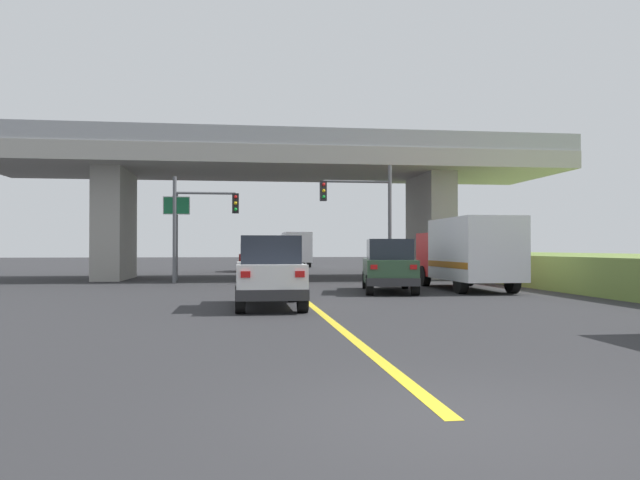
% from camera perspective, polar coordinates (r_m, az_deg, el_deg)
% --- Properties ---
extents(ground, '(160.00, 160.00, 0.00)m').
position_cam_1_polar(ground, '(34.51, -3.95, -3.56)').
color(ground, '#2B2B2D').
extents(overpass_bridge, '(31.36, 8.64, 7.70)m').
position_cam_1_polar(overpass_bridge, '(34.68, -3.95, 5.56)').
color(overpass_bridge, '#A8A59E').
rests_on(overpass_bridge, ground).
extents(lane_divider_stripe, '(0.20, 25.77, 0.01)m').
position_cam_1_polar(lane_divider_stripe, '(18.85, -1.06, -5.88)').
color(lane_divider_stripe, yellow).
rests_on(lane_divider_stripe, ground).
extents(suv_lead, '(1.87, 4.40, 2.02)m').
position_cam_1_polar(suv_lead, '(17.49, -4.76, -2.97)').
color(suv_lead, silver).
rests_on(suv_lead, ground).
extents(suv_crossing, '(2.61, 5.08, 2.02)m').
position_cam_1_polar(suv_crossing, '(23.70, 6.40, -2.38)').
color(suv_crossing, '#2D4C33').
rests_on(suv_crossing, ground).
extents(box_truck, '(2.33, 6.64, 2.85)m').
position_cam_1_polar(box_truck, '(25.40, 13.55, -1.10)').
color(box_truck, red).
rests_on(box_truck, ground).
extents(sedan_oncoming, '(1.96, 4.38, 2.02)m').
position_cam_1_polar(sedan_oncoming, '(44.39, -6.31, -1.62)').
color(sedan_oncoming, maroon).
rests_on(sedan_oncoming, ground).
extents(traffic_signal_nearside, '(3.55, 0.36, 5.75)m').
position_cam_1_polar(traffic_signal_nearside, '(30.00, 4.33, 2.94)').
color(traffic_signal_nearside, '#56595E').
rests_on(traffic_signal_nearside, ground).
extents(traffic_signal_farside, '(3.12, 0.36, 5.10)m').
position_cam_1_polar(traffic_signal_farside, '(29.93, -11.28, 2.15)').
color(traffic_signal_farside, '#56595E').
rests_on(traffic_signal_farside, ground).
extents(highway_sign, '(1.36, 0.17, 4.51)m').
position_cam_1_polar(highway_sign, '(32.57, -13.18, 2.02)').
color(highway_sign, '#56595E').
rests_on(highway_sign, ground).
extents(semi_truck_distant, '(2.33, 7.27, 3.06)m').
position_cam_1_polar(semi_truck_distant, '(55.43, -2.29, -0.83)').
color(semi_truck_distant, silver).
rests_on(semi_truck_distant, ground).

